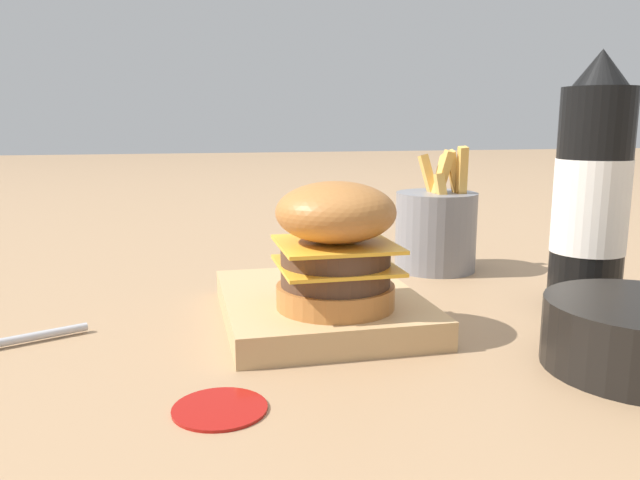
% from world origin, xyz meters
% --- Properties ---
extents(ground_plane, '(6.00, 6.00, 0.00)m').
position_xyz_m(ground_plane, '(0.00, 0.00, 0.00)').
color(ground_plane, '#9E7A56').
extents(serving_board, '(0.22, 0.18, 0.02)m').
position_xyz_m(serving_board, '(0.02, 0.07, 0.01)').
color(serving_board, tan).
rests_on(serving_board, ground_plane).
extents(burger, '(0.10, 0.10, 0.11)m').
position_xyz_m(burger, '(0.06, 0.07, 0.08)').
color(burger, '#AD6B33').
rests_on(burger, serving_board).
extents(ketchup_bottle, '(0.07, 0.07, 0.25)m').
position_xyz_m(ketchup_bottle, '(0.05, 0.32, 0.11)').
color(ketchup_bottle, black).
rests_on(ketchup_bottle, ground_plane).
extents(fries_basket, '(0.10, 0.10, 0.15)m').
position_xyz_m(fries_basket, '(-0.14, 0.25, 0.05)').
color(fries_basket, slate).
rests_on(fries_basket, ground_plane).
extents(ketchup_puddle, '(0.06, 0.06, 0.00)m').
position_xyz_m(ketchup_puddle, '(0.19, -0.04, 0.00)').
color(ketchup_puddle, '#9E140F').
rests_on(ketchup_puddle, ground_plane).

